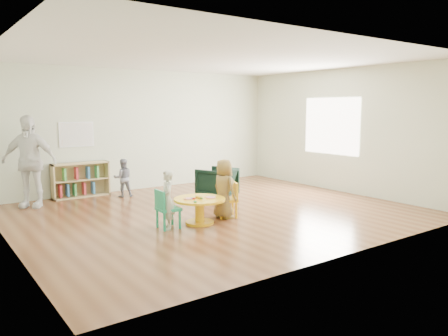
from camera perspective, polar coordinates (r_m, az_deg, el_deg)
name	(u,v)px	position (r m, az deg, el deg)	size (l,w,h in m)	color
room	(216,109)	(7.95, -1.06, 7.69)	(7.10, 7.00, 2.80)	brown
activity_table	(200,206)	(7.29, -3.21, -4.98)	(0.86, 0.86, 0.47)	yellow
kid_chair_left	(166,208)	(7.03, -7.63, -5.18)	(0.35, 0.35, 0.63)	#1C9C6C
kid_chair_right	(230,198)	(7.70, 0.75, -3.99)	(0.44, 0.44, 0.62)	yellow
bookshelf	(80,180)	(9.96, -18.32, -1.50)	(1.20, 0.30, 0.75)	tan
alphabet_poster	(77,134)	(9.98, -18.70, 4.19)	(0.74, 0.01, 0.54)	white
armchair	(217,183)	(9.37, -0.91, -1.92)	(0.70, 0.72, 0.65)	black
child_left	(167,200)	(6.96, -7.43, -4.16)	(0.35, 0.23, 0.95)	silver
child_right	(224,189)	(7.60, 0.00, -2.73)	(0.51, 0.33, 1.04)	gold
toddler	(123,178)	(9.68, -13.06, -1.27)	(0.40, 0.31, 0.83)	#18203C
adult_caretaker	(29,161)	(9.20, -24.11, 0.79)	(1.05, 0.44, 1.79)	white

